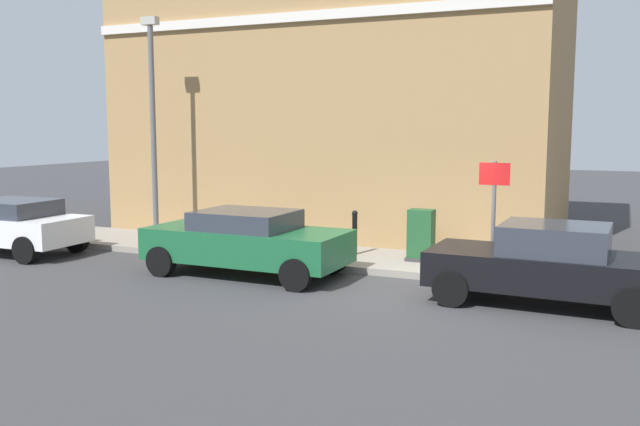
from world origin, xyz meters
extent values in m
plane|color=#38383A|center=(0.00, 0.00, 0.00)|extent=(80.00, 80.00, 0.00)
cube|color=gray|center=(2.00, 6.00, 0.07)|extent=(2.39, 30.00, 0.15)
cube|color=#9E7A4C|center=(6.81, 4.11, 4.31)|extent=(7.21, 12.22, 8.62)
cube|color=silver|center=(3.16, 4.11, 5.83)|extent=(0.12, 12.22, 0.24)
cube|color=black|center=(-0.22, -2.39, 0.62)|extent=(1.82, 4.05, 0.61)
cube|color=#2D333D|center=(-0.22, -2.53, 1.18)|extent=(1.55, 1.81, 0.54)
cylinder|color=black|center=(-0.98, -0.92, 0.32)|extent=(0.24, 0.65, 0.64)
cylinder|color=black|center=(0.63, -0.96, 0.32)|extent=(0.24, 0.65, 0.64)
cylinder|color=black|center=(-1.06, -3.81, 0.32)|extent=(0.24, 0.65, 0.64)
cylinder|color=black|center=(0.54, -3.86, 0.32)|extent=(0.24, 0.65, 0.64)
cube|color=#195933|center=(-0.21, 3.61, 0.66)|extent=(1.85, 4.28, 0.67)
cube|color=#2D333D|center=(-0.21, 3.64, 1.17)|extent=(1.61, 1.99, 0.40)
cylinder|color=black|center=(-1.05, 5.20, 0.32)|extent=(0.23, 0.64, 0.64)
cylinder|color=black|center=(0.66, 5.18, 0.32)|extent=(0.23, 0.64, 0.64)
cylinder|color=black|center=(-1.09, 2.04, 0.32)|extent=(0.23, 0.64, 0.64)
cylinder|color=black|center=(0.63, 2.03, 0.32)|extent=(0.23, 0.64, 0.64)
cube|color=silver|center=(-0.46, 10.33, 0.63)|extent=(1.83, 4.07, 0.63)
cube|color=#2D333D|center=(-0.46, 10.08, 1.13)|extent=(1.57, 1.95, 0.41)
cylinder|color=black|center=(-1.24, 8.84, 0.32)|extent=(0.23, 0.64, 0.64)
cylinder|color=black|center=(0.39, 8.88, 0.32)|extent=(0.23, 0.64, 0.64)
cube|color=#1E4C28|center=(2.06, 0.48, 0.72)|extent=(0.40, 0.55, 1.15)
cube|color=#333333|center=(2.06, 0.48, 0.19)|extent=(0.46, 0.61, 0.08)
cylinder|color=black|center=(2.16, 2.10, 0.62)|extent=(0.12, 0.12, 0.95)
sphere|color=black|center=(2.16, 2.10, 1.12)|extent=(0.14, 0.14, 0.14)
cylinder|color=black|center=(1.06, 3.60, 0.62)|extent=(0.12, 0.12, 0.95)
sphere|color=black|center=(1.06, 3.60, 1.12)|extent=(0.14, 0.14, 0.14)
cylinder|color=#59595B|center=(1.10, -1.25, 1.30)|extent=(0.08, 0.08, 2.30)
cube|color=white|center=(1.08, -1.25, 2.20)|extent=(0.03, 0.56, 0.40)
cube|color=red|center=(1.06, -1.25, 2.20)|extent=(0.01, 0.60, 0.44)
cylinder|color=#59595B|center=(1.88, 7.57, 2.90)|extent=(0.14, 0.14, 5.50)
cube|color=#A5A599|center=(1.88, 7.57, 5.77)|extent=(0.20, 0.44, 0.20)
camera|label=1|loc=(-12.54, -3.57, 3.12)|focal=38.38mm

